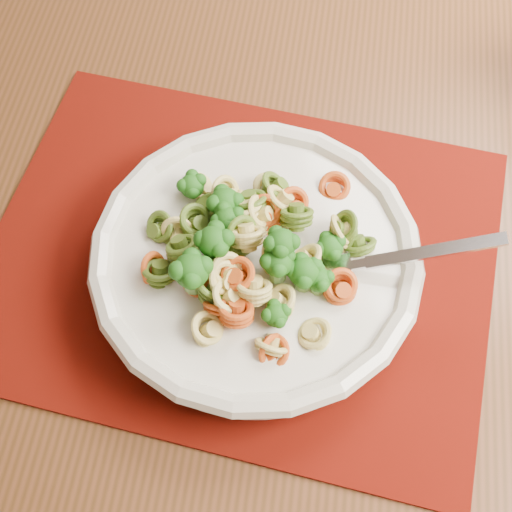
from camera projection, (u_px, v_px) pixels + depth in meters
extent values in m
cube|color=#562E18|center=(245.00, 163.00, 0.72)|extent=(1.77, 1.43, 0.04)
cube|color=#590903|center=(240.00, 258.00, 0.64)|extent=(0.55, 0.50, 0.00)
cylinder|color=beige|center=(256.00, 276.00, 0.62)|extent=(0.12, 0.12, 0.01)
cylinder|color=beige|center=(256.00, 264.00, 0.61)|extent=(0.26, 0.26, 0.03)
torus|color=beige|center=(256.00, 255.00, 0.59)|extent=(0.28, 0.28, 0.02)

